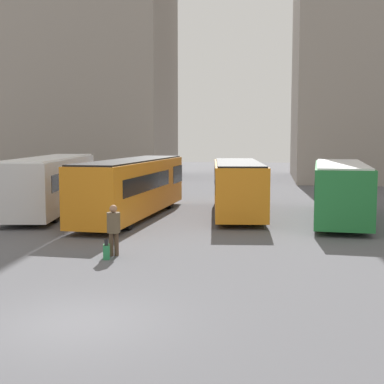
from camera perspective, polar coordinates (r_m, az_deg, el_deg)
ground_plane at (r=12.82m, az=-12.25°, el=-13.46°), size 160.00×160.00×0.00m
bus_0 at (r=31.19m, az=-14.69°, el=1.03°), size 4.32×12.32×3.12m
bus_1 at (r=28.45m, az=-6.24°, el=0.69°), size 3.19×12.50×3.07m
bus_2 at (r=29.24m, az=4.89°, el=0.66°), size 3.54×10.15×2.91m
bus_3 at (r=28.22m, az=15.53°, el=0.30°), size 3.38×10.40×2.93m
traveler at (r=19.21m, az=-8.37°, el=-3.57°), size 0.58×0.58×1.83m
suitcase at (r=18.93m, az=-9.11°, el=-6.31°), size 0.33×0.47×0.72m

